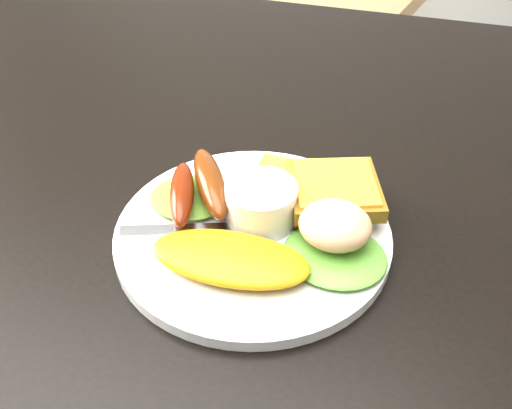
% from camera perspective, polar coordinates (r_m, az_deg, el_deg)
% --- Properties ---
extents(dining_table, '(1.20, 0.80, 0.04)m').
position_cam_1_polar(dining_table, '(0.66, -1.73, 4.55)').
color(dining_table, black).
rests_on(dining_table, ground).
extents(plate, '(0.24, 0.24, 0.01)m').
position_cam_1_polar(plate, '(0.52, -0.31, -2.88)').
color(plate, white).
rests_on(plate, dining_table).
extents(lettuce_left, '(0.08, 0.08, 0.01)m').
position_cam_1_polar(lettuce_left, '(0.55, -6.34, 0.70)').
color(lettuce_left, '#468A18').
rests_on(lettuce_left, plate).
extents(lettuce_right, '(0.10, 0.09, 0.01)m').
position_cam_1_polar(lettuce_right, '(0.49, 7.52, -4.81)').
color(lettuce_right, '#2D8616').
rests_on(lettuce_right, plate).
extents(omelette, '(0.13, 0.06, 0.02)m').
position_cam_1_polar(omelette, '(0.48, -2.46, -5.13)').
color(omelette, orange).
rests_on(omelette, plate).
extents(sausage_a, '(0.05, 0.09, 0.02)m').
position_cam_1_polar(sausage_a, '(0.53, -7.07, 1.08)').
color(sausage_a, '#5D1503').
rests_on(sausage_a, lettuce_left).
extents(sausage_b, '(0.07, 0.10, 0.03)m').
position_cam_1_polar(sausage_b, '(0.54, -4.38, 2.11)').
color(sausage_b, '#5C2611').
rests_on(sausage_b, lettuce_left).
extents(ramekin, '(0.07, 0.07, 0.04)m').
position_cam_1_polar(ramekin, '(0.52, 0.49, 0.07)').
color(ramekin, white).
rests_on(ramekin, plate).
extents(toast_a, '(0.09, 0.09, 0.01)m').
position_cam_1_polar(toast_a, '(0.55, 3.57, 1.14)').
color(toast_a, '#944C1A').
rests_on(toast_a, plate).
extents(toast_b, '(0.10, 0.10, 0.01)m').
position_cam_1_polar(toast_b, '(0.53, 7.48, 1.40)').
color(toast_b, olive).
rests_on(toast_b, toast_a).
extents(potato_salad, '(0.06, 0.06, 0.03)m').
position_cam_1_polar(potato_salad, '(0.49, 7.54, -1.97)').
color(potato_salad, beige).
rests_on(potato_salad, lettuce_right).
extents(fork, '(0.16, 0.06, 0.00)m').
position_cam_1_polar(fork, '(0.51, -3.97, -2.39)').
color(fork, '#ADAFB7').
rests_on(fork, plate).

